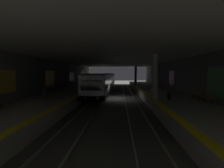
{
  "coord_description": "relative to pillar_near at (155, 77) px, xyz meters",
  "views": [
    {
      "loc": [
        -24.77,
        -0.79,
        3.69
      ],
      "look_at": [
        7.55,
        0.68,
        1.63
      ],
      "focal_mm": 27.42,
      "sensor_mm": 36.0,
      "label": 1
    }
  ],
  "objects": [
    {
      "name": "track_left",
      "position": [
        7.27,
        2.15,
        -3.25
      ],
      "size": [
        60.0,
        1.53,
        0.16
      ],
      "color": "gray",
      "rests_on": "ground"
    },
    {
      "name": "pillar_far",
      "position": [
        21.07,
        0.0,
        0.0
      ],
      "size": [
        0.56,
        0.56,
        4.55
      ],
      "color": "gray",
      "rests_on": "platform_left"
    },
    {
      "name": "wall_left",
      "position": [
        7.28,
        -5.1,
        -0.52
      ],
      "size": [
        60.0,
        0.56,
        5.6
      ],
      "color": "slate",
      "rests_on": "ground"
    },
    {
      "name": "metro_train",
      "position": [
        17.63,
        6.55,
        -1.3
      ],
      "size": [
        34.81,
        2.83,
        3.49
      ],
      "color": "#B7BCC6",
      "rests_on": "track_right"
    },
    {
      "name": "suitcase_rolling",
      "position": [
        -0.19,
        -1.36,
        -1.96
      ],
      "size": [
        0.4,
        0.22,
        0.93
      ],
      "color": "black",
      "rests_on": "platform_left"
    },
    {
      "name": "pillar_near",
      "position": [
        0.0,
        0.0,
        0.0
      ],
      "size": [
        0.56,
        0.56,
        4.55
      ],
      "color": "gray",
      "rests_on": "platform_left"
    },
    {
      "name": "ground_plane",
      "position": [
        7.27,
        4.35,
        -3.33
      ],
      "size": [
        120.0,
        120.0,
        0.0
      ],
      "primitive_type": "plane",
      "color": "#42423F"
    },
    {
      "name": "wall_right",
      "position": [
        7.32,
        13.8,
        -0.52
      ],
      "size": [
        60.0,
        0.56,
        5.6
      ],
      "color": "slate",
      "rests_on": "ground"
    },
    {
      "name": "platform_right",
      "position": [
        7.27,
        10.9,
        -2.8
      ],
      "size": [
        60.0,
        5.3,
        1.06
      ],
      "color": "#A8A59E",
      "rests_on": "ground"
    },
    {
      "name": "bench_right_mid",
      "position": [
        8.15,
        12.88,
        -1.75
      ],
      "size": [
        1.7,
        0.47,
        0.86
      ],
      "color": "#262628",
      "rests_on": "platform_right"
    },
    {
      "name": "track_right",
      "position": [
        7.27,
        6.55,
        -3.25
      ],
      "size": [
        60.0,
        1.53,
        0.16
      ],
      "color": "gray",
      "rests_on": "ground"
    },
    {
      "name": "bench_right_far",
      "position": [
        10.55,
        12.88,
        -1.75
      ],
      "size": [
        1.7,
        0.47,
        0.86
      ],
      "color": "#262628",
      "rests_on": "platform_right"
    },
    {
      "name": "platform_left",
      "position": [
        7.27,
        -2.2,
        -2.8
      ],
      "size": [
        60.0,
        5.3,
        1.06
      ],
      "color": "#A8A59E",
      "rests_on": "ground"
    },
    {
      "name": "bench_left_near",
      "position": [
        -2.37,
        -4.18,
        -1.75
      ],
      "size": [
        1.7,
        0.47,
        0.86
      ],
      "color": "#262628",
      "rests_on": "platform_left"
    },
    {
      "name": "person_standing_far",
      "position": [
        19.45,
        11.38,
        -1.39
      ],
      "size": [
        0.6,
        0.22,
        1.63
      ],
      "color": "#292929",
      "rests_on": "platform_right"
    },
    {
      "name": "trash_bin",
      "position": [
        1.38,
        12.15,
        -1.85
      ],
      "size": [
        0.44,
        0.44,
        0.85
      ],
      "color": "#595B5E",
      "rests_on": "platform_right"
    },
    {
      "name": "bench_left_mid",
      "position": [
        0.0,
        -4.18,
        -1.75
      ],
      "size": [
        1.7,
        0.47,
        0.86
      ],
      "color": "#262628",
      "rests_on": "platform_left"
    },
    {
      "name": "ceiling_slab",
      "position": [
        7.27,
        4.35,
        2.47
      ],
      "size": [
        60.0,
        19.4,
        0.4
      ],
      "color": "beige",
      "rests_on": "wall_left"
    },
    {
      "name": "person_waiting_near",
      "position": [
        13.47,
        9.76,
        -1.34
      ],
      "size": [
        0.6,
        0.24,
        1.72
      ],
      "color": "#2A2A2A",
      "rests_on": "platform_right"
    }
  ]
}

